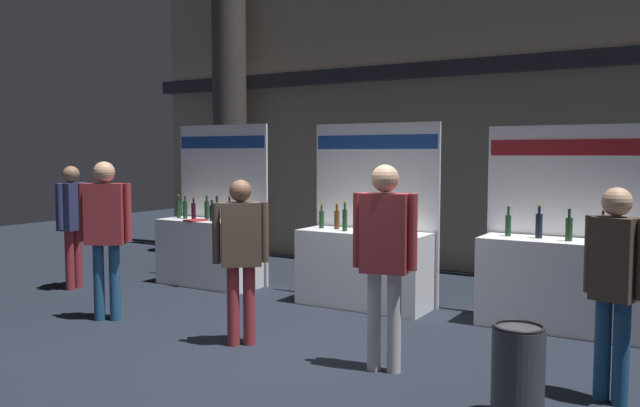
{
  "coord_description": "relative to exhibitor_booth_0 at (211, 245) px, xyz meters",
  "views": [
    {
      "loc": [
        3.31,
        -5.09,
        1.93
      ],
      "look_at": [
        -0.13,
        0.67,
        1.41
      ],
      "focal_mm": 36.34,
      "sensor_mm": 36.0,
      "label": 1
    }
  ],
  "objects": [
    {
      "name": "exhibitor_booth_0",
      "position": [
        0.0,
        0.0,
        0.0
      ],
      "size": [
        1.63,
        0.71,
        2.35
      ],
      "color": "white",
      "rests_on": "ground_plane"
    },
    {
      "name": "exhibitor_booth_2",
      "position": [
        4.98,
        0.11,
        -0.0
      ],
      "size": [
        1.99,
        0.66,
        2.25
      ],
      "color": "white",
      "rests_on": "ground_plane"
    },
    {
      "name": "exhibitor_booth_1",
      "position": [
        2.55,
        -0.03,
        -0.01
      ],
      "size": [
        1.75,
        0.66,
        2.32
      ],
      "color": "white",
      "rests_on": "ground_plane"
    },
    {
      "name": "visitor_5",
      "position": [
        3.82,
        -2.15,
        0.51
      ],
      "size": [
        0.57,
        0.29,
        1.83
      ],
      "rotation": [
        0.0,
        0.0,
        3.33
      ],
      "color": "silver",
      "rests_on": "ground_plane"
    },
    {
      "name": "visitor_6",
      "position": [
        5.64,
        -1.91,
        0.39
      ],
      "size": [
        0.46,
        0.32,
        1.67
      ],
      "rotation": [
        0.0,
        0.0,
        6.02
      ],
      "color": "navy",
      "rests_on": "ground_plane"
    },
    {
      "name": "trash_bin",
      "position": [
        5.1,
        -2.63,
        -0.24
      ],
      "size": [
        0.38,
        0.38,
        0.71
      ],
      "color": "#38383D",
      "rests_on": "ground_plane"
    },
    {
      "name": "visitor_1",
      "position": [
        2.25,
        -2.17,
        0.4
      ],
      "size": [
        0.44,
        0.42,
        1.67
      ],
      "rotation": [
        0.0,
        0.0,
        3.87
      ],
      "color": "maroon",
      "rests_on": "ground_plane"
    },
    {
      "name": "visitor_0",
      "position": [
        0.31,
        -2.19,
        0.52
      ],
      "size": [
        0.54,
        0.4,
        1.84
      ],
      "rotation": [
        0.0,
        0.0,
        3.67
      ],
      "color": "navy",
      "rests_on": "ground_plane"
    },
    {
      "name": "visitor_2",
      "position": [
        -1.49,
        -1.23,
        0.46
      ],
      "size": [
        0.31,
        0.56,
        1.75
      ],
      "rotation": [
        0.0,
        0.0,
        1.77
      ],
      "color": "maroon",
      "rests_on": "ground_plane"
    },
    {
      "name": "ground_plane",
      "position": [
        2.9,
        -2.17,
        -0.59
      ],
      "size": [
        25.57,
        25.57,
        0.0
      ],
      "primitive_type": "plane",
      "color": "black"
    },
    {
      "name": "hall_colonnade",
      "position": [
        2.9,
        2.9,
        2.35
      ],
      "size": [
        12.79,
        1.18,
        5.97
      ],
      "color": "tan",
      "rests_on": "ground_plane"
    }
  ]
}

